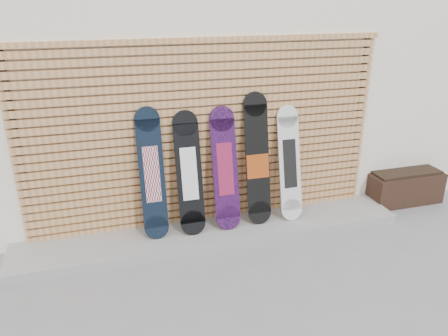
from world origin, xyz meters
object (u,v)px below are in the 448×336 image
at_px(snowboard_0, 152,174).
at_px(snowboard_1, 189,174).
at_px(snowboard_2, 225,169).
at_px(snowboard_3, 257,161).
at_px(planter_box, 404,186).
at_px(snowboard_4, 290,164).

xyz_separation_m(snowboard_0, snowboard_1, (0.42, -0.02, -0.04)).
xyz_separation_m(snowboard_1, snowboard_2, (0.43, 0.00, 0.01)).
bearing_deg(snowboard_3, snowboard_1, -179.24).
bearing_deg(snowboard_0, snowboard_2, -1.07).
distance_m(snowboard_1, snowboard_3, 0.83).
bearing_deg(snowboard_1, planter_box, 1.94).
bearing_deg(snowboard_3, planter_box, 2.38).
bearing_deg(snowboard_2, snowboard_1, -179.98).
xyz_separation_m(snowboard_2, snowboard_3, (0.40, 0.01, 0.06)).
bearing_deg(snowboard_2, snowboard_0, 178.93).
relative_size(snowboard_1, snowboard_2, 0.99).
height_order(snowboard_1, snowboard_4, snowboard_1).
bearing_deg(snowboard_4, snowboard_1, -179.95).
relative_size(planter_box, snowboard_3, 0.66).
relative_size(planter_box, snowboard_1, 0.73).
relative_size(snowboard_1, snowboard_3, 0.90).
bearing_deg(snowboard_4, planter_box, 3.23).
height_order(snowboard_0, snowboard_2, snowboard_0).
xyz_separation_m(planter_box, snowboard_1, (-3.06, -0.10, 0.59)).
relative_size(snowboard_0, snowboard_1, 1.05).
bearing_deg(planter_box, snowboard_0, -178.56).
xyz_separation_m(planter_box, snowboard_4, (-1.81, -0.10, 0.58)).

